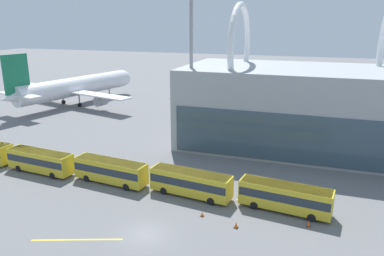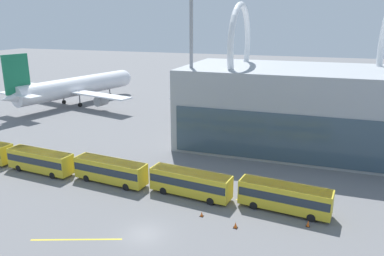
% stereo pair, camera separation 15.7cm
% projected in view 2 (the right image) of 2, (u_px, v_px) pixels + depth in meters
% --- Properties ---
extents(ground_plane, '(440.00, 440.00, 0.00)m').
position_uv_depth(ground_plane, '(144.00, 234.00, 40.87)').
color(ground_plane, slate).
extents(airliner_at_gate_near, '(40.81, 42.22, 14.96)m').
position_uv_depth(airliner_at_gate_near, '(73.00, 87.00, 101.94)').
color(airliner_at_gate_near, white).
rests_on(airliner_at_gate_near, ground_plane).
extents(airliner_at_gate_far, '(43.84, 41.45, 13.00)m').
position_uv_depth(airliner_at_gate_far, '(260.00, 95.00, 91.51)').
color(airliner_at_gate_far, silver).
rests_on(airliner_at_gate_far, ground_plane).
extents(shuttle_bus_1, '(11.28, 3.63, 3.39)m').
position_uv_depth(shuttle_bus_1, '(40.00, 160.00, 57.12)').
color(shuttle_bus_1, gold).
rests_on(shuttle_bus_1, ground_plane).
extents(shuttle_bus_2, '(11.30, 3.80, 3.39)m').
position_uv_depth(shuttle_bus_2, '(110.00, 170.00, 53.38)').
color(shuttle_bus_2, gold).
rests_on(shuttle_bus_2, ground_plane).
extents(shuttle_bus_3, '(11.32, 3.98, 3.39)m').
position_uv_depth(shuttle_bus_3, '(190.00, 182.00, 49.37)').
color(shuttle_bus_3, gold).
rests_on(shuttle_bus_3, ground_plane).
extents(shuttle_bus_4, '(11.32, 3.94, 3.39)m').
position_uv_depth(shuttle_bus_4, '(285.00, 196.00, 45.39)').
color(shuttle_bus_4, gold).
rests_on(shuttle_bus_4, ground_plane).
extents(floodlight_mast, '(2.22, 2.22, 28.52)m').
position_uv_depth(floodlight_mast, '(191.00, 54.00, 65.56)').
color(floodlight_mast, gray).
rests_on(floodlight_mast, ground_plane).
extents(lane_stripe_0, '(8.22, 0.75, 0.01)m').
position_uv_depth(lane_stripe_0, '(268.00, 204.00, 47.74)').
color(lane_stripe_0, yellow).
rests_on(lane_stripe_0, ground_plane).
extents(lane_stripe_5, '(9.23, 3.56, 0.01)m').
position_uv_depth(lane_stripe_5, '(76.00, 240.00, 39.90)').
color(lane_stripe_5, yellow).
rests_on(lane_stripe_5, ground_plane).
extents(traffic_cone_0, '(0.53, 0.53, 0.73)m').
position_uv_depth(traffic_cone_0, '(236.00, 225.00, 42.06)').
color(traffic_cone_0, black).
rests_on(traffic_cone_0, ground_plane).
extents(traffic_cone_1, '(0.45, 0.45, 0.77)m').
position_uv_depth(traffic_cone_1, '(308.00, 223.00, 42.34)').
color(traffic_cone_1, black).
rests_on(traffic_cone_1, ground_plane).
extents(traffic_cone_2, '(0.46, 0.46, 0.61)m').
position_uv_depth(traffic_cone_2, '(202.00, 214.00, 44.56)').
color(traffic_cone_2, black).
rests_on(traffic_cone_2, ground_plane).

